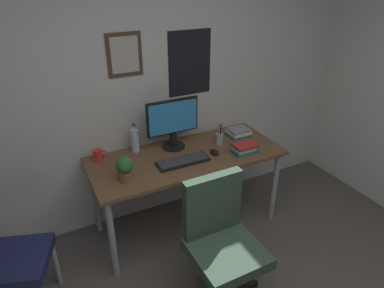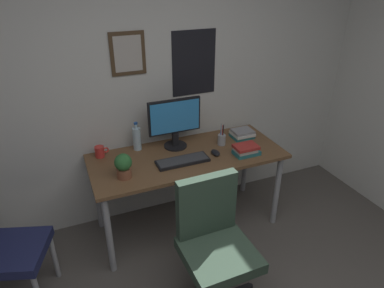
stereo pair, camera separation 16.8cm
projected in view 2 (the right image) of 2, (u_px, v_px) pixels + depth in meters
name	position (u px, v px, depth m)	size (l,w,h in m)	color
wall_back	(142.00, 79.00, 2.89)	(4.40, 0.10, 2.60)	silver
desk	(188.00, 163.00, 2.92)	(1.62, 0.68, 0.74)	brown
office_chair	(214.00, 239.00, 2.29)	(0.55, 0.57, 0.95)	#334738
side_chair	(0.00, 246.00, 2.28)	(0.53, 0.53, 0.88)	#1E234C
monitor	(175.00, 121.00, 2.91)	(0.46, 0.20, 0.43)	black
keyboard	(183.00, 161.00, 2.77)	(0.43, 0.15, 0.03)	black
computer_mouse	(215.00, 153.00, 2.88)	(0.06, 0.11, 0.04)	black
water_bottle	(137.00, 138.00, 2.93)	(0.07, 0.07, 0.25)	silver
coffee_mug_near	(100.00, 152.00, 2.84)	(0.12, 0.08, 0.09)	red
potted_plant	(123.00, 165.00, 2.53)	(0.13, 0.13, 0.20)	brown
pen_cup	(222.00, 139.00, 3.03)	(0.07, 0.07, 0.20)	#9EA0A5
book_stack_left	(246.00, 150.00, 2.87)	(0.22, 0.15, 0.09)	#26727A
book_stack_right	(242.00, 134.00, 3.16)	(0.19, 0.17, 0.08)	#26727A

